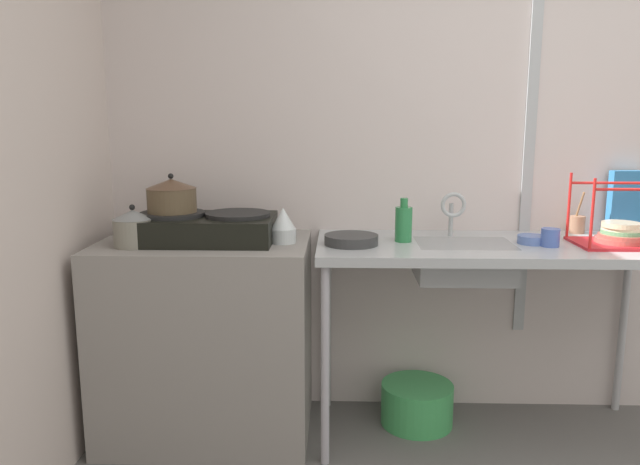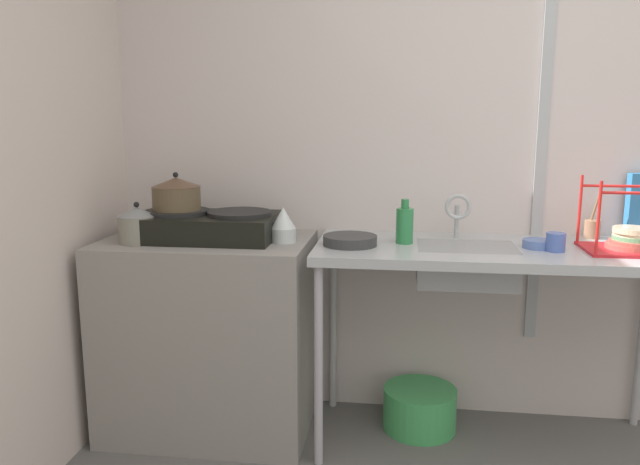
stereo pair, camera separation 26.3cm
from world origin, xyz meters
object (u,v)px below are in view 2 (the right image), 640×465
at_px(pot_on_left_burner, 176,194).
at_px(faucet, 458,210).
at_px(dish_rack, 633,240).
at_px(bottle_by_sink, 405,225).
at_px(utensil_jar, 592,229).
at_px(frying_pan, 350,240).
at_px(pot_beside_stove, 138,225).
at_px(percolator, 283,225).
at_px(cup_by_rack, 556,242).
at_px(bucket_on_floor, 420,408).
at_px(small_bowl_on_drainboard, 538,244).
at_px(stove, 209,225).
at_px(sink_basin, 466,265).

xyz_separation_m(pot_on_left_burner, faucet, (1.24, 0.13, -0.07)).
bearing_deg(dish_rack, bottle_by_sink, 176.67).
bearing_deg(utensil_jar, frying_pan, -164.32).
height_order(pot_on_left_burner, pot_beside_stove, pot_on_left_burner).
xyz_separation_m(percolator, dish_rack, (1.43, -0.01, -0.03)).
relative_size(cup_by_rack, bucket_on_floor, 0.23).
bearing_deg(small_bowl_on_drainboard, bottle_by_sink, 176.75).
xyz_separation_m(small_bowl_on_drainboard, bucket_on_floor, (-0.46, 0.10, -0.81)).
relative_size(pot_beside_stove, frying_pan, 0.78).
bearing_deg(bucket_on_floor, faucet, 16.87).
bearing_deg(stove, faucet, 6.88).
bearing_deg(frying_pan, dish_rack, 1.02).
xyz_separation_m(pot_beside_stove, utensil_jar, (1.98, 0.37, -0.03)).
distance_m(stove, percolator, 0.34).
xyz_separation_m(faucet, bottle_by_sink, (-0.23, -0.11, -0.05)).
height_order(stove, small_bowl_on_drainboard, stove).
distance_m(bottle_by_sink, bucket_on_floor, 0.88).
distance_m(stove, bucket_on_floor, 1.29).
height_order(pot_on_left_burner, dish_rack, pot_on_left_burner).
height_order(sink_basin, bottle_by_sink, bottle_by_sink).
bearing_deg(pot_beside_stove, bottle_by_sink, 7.09).
bearing_deg(bucket_on_floor, pot_beside_stove, -170.44).
bearing_deg(faucet, percolator, -168.59).
distance_m(sink_basin, cup_by_rack, 0.37).
distance_m(small_bowl_on_drainboard, utensil_jar, 0.39).
xyz_separation_m(dish_rack, utensil_jar, (-0.08, 0.28, -0.00)).
bearing_deg(pot_beside_stove, frying_pan, 4.31).
distance_m(utensil_jar, bucket_on_floor, 1.13).
bearing_deg(cup_by_rack, pot_beside_stove, -178.20).
relative_size(pot_beside_stove, cup_by_rack, 2.34).
bearing_deg(cup_by_rack, small_bowl_on_drainboard, 135.57).
height_order(frying_pan, utensil_jar, utensil_jar).
relative_size(sink_basin, utensil_jar, 2.09).
distance_m(pot_on_left_burner, bucket_on_floor, 1.49).
bearing_deg(small_bowl_on_drainboard, frying_pan, -176.89).
bearing_deg(faucet, cup_by_rack, -27.59).
distance_m(pot_on_left_burner, percolator, 0.50).
relative_size(stove, frying_pan, 2.59).
height_order(faucet, bucket_on_floor, faucet).
height_order(faucet, cup_by_rack, faucet).
height_order(pot_on_left_burner, bucket_on_floor, pot_on_left_burner).
bearing_deg(pot_beside_stove, pot_on_left_burner, 41.12).
relative_size(faucet, bottle_by_sink, 1.08).
relative_size(pot_on_left_burner, percolator, 1.41).
bearing_deg(percolator, pot_beside_stove, -171.00).
height_order(pot_on_left_burner, utensil_jar, pot_on_left_burner).
relative_size(frying_pan, bottle_by_sink, 1.20).
bearing_deg(dish_rack, small_bowl_on_drainboard, 176.55).
bearing_deg(dish_rack, cup_by_rack, -173.63).
xyz_separation_m(frying_pan, bucket_on_floor, (0.32, 0.14, -0.82)).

